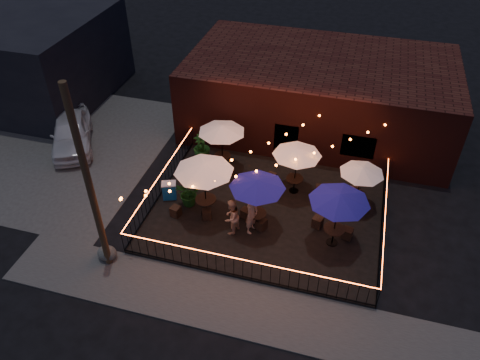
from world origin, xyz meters
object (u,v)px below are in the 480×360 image
object	(u,v)px
cafe_table_2	(257,184)
cooler	(169,190)
cafe_table_5	(362,171)
boulder	(107,253)
cafe_table_4	(340,199)
utility_pole	(89,186)
cafe_table_1	(222,129)
cafe_table_0	(204,168)
cafe_table_3	(297,152)

from	to	relation	value
cafe_table_2	cooler	distance (m)	4.76
cafe_table_5	boulder	bearing A→B (deg)	-147.85
cafe_table_4	cafe_table_5	xyz separation A→B (m)	(0.72, 2.66, -0.48)
utility_pole	cafe_table_2	xyz separation A→B (m)	(5.20, 3.48, -1.51)
cafe_table_1	boulder	bearing A→B (deg)	-111.48
cooler	boulder	distance (m)	4.19
boulder	cafe_table_0	bearing A→B (deg)	49.08
cafe_table_4	cafe_table_3	bearing A→B (deg)	126.96
cafe_table_2	cafe_table_5	distance (m)	4.77
cooler	utility_pole	bearing A→B (deg)	-122.59
cafe_table_5	cooler	bearing A→B (deg)	-167.61
cafe_table_2	boulder	world-z (taller)	cafe_table_2
cafe_table_0	cafe_table_1	xyz separation A→B (m)	(-0.31, 3.39, -0.26)
cafe_table_2	cafe_table_5	xyz separation A→B (m)	(4.00, 2.57, -0.38)
utility_pole	cafe_table_4	bearing A→B (deg)	21.81
cafe_table_0	cooler	bearing A→B (deg)	163.93
cafe_table_2	cafe_table_5	world-z (taller)	cafe_table_2
cafe_table_3	cafe_table_4	world-z (taller)	cafe_table_4
cafe_table_0	cafe_table_4	xyz separation A→B (m)	(5.60, -0.26, -0.11)
utility_pole	boulder	size ratio (longest dim) A/B	9.49
boulder	cafe_table_4	bearing A→B (deg)	20.46
cafe_table_3	cooler	bearing A→B (deg)	-159.40
utility_pole	cafe_table_2	world-z (taller)	utility_pole
cafe_table_1	cafe_table_3	size ratio (longest dim) A/B	1.01
cafe_table_2	cafe_table_3	xyz separation A→B (m)	(1.12, 2.78, -0.11)
cafe_table_1	cafe_table_4	distance (m)	6.95
cafe_table_5	boulder	distance (m)	11.17
cafe_table_0	cafe_table_3	distance (m)	4.33
cafe_table_0	boulder	size ratio (longest dim) A/B	3.80
boulder	cafe_table_3	bearing A→B (deg)	43.29
cafe_table_3	utility_pole	bearing A→B (deg)	-135.26
utility_pole	cafe_table_5	world-z (taller)	utility_pole
utility_pole	cafe_table_0	world-z (taller)	utility_pole
utility_pole	cafe_table_5	bearing A→B (deg)	33.32
cafe_table_4	cafe_table_5	size ratio (longest dim) A/B	1.15
cafe_table_0	cafe_table_1	distance (m)	3.42
cafe_table_4	cafe_table_5	world-z (taller)	cafe_table_4
cafe_table_0	cafe_table_4	bearing A→B (deg)	-2.69
utility_pole	cafe_table_0	distance (m)	4.83
cafe_table_0	cafe_table_3	world-z (taller)	cafe_table_0
cafe_table_0	cafe_table_3	xyz separation A→B (m)	(3.44, 2.60, -0.31)
utility_pole	cooler	world-z (taller)	utility_pole
utility_pole	cafe_table_2	bearing A→B (deg)	33.76
cafe_table_5	cafe_table_4	bearing A→B (deg)	-105.26
utility_pole	cafe_table_3	xyz separation A→B (m)	(6.32, 6.26, -1.62)
cooler	cafe_table_0	bearing A→B (deg)	-36.63
cafe_table_5	boulder	xyz separation A→B (m)	(-9.34, -5.87, -1.78)
cafe_table_2	cafe_table_3	world-z (taller)	cafe_table_2
cafe_table_0	cooler	xyz separation A→B (m)	(-1.97, 0.57, -2.11)
cafe_table_2	cafe_table_3	size ratio (longest dim) A/B	1.07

